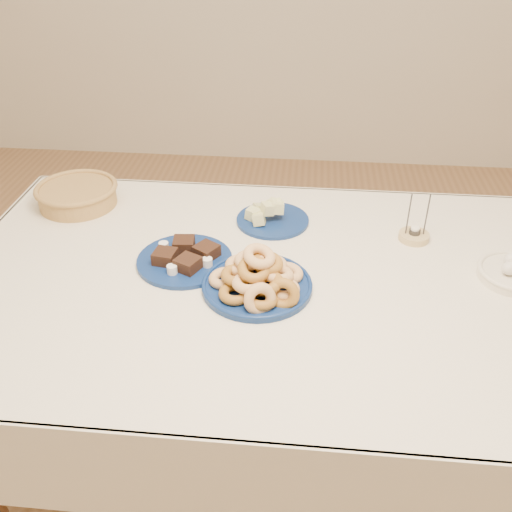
% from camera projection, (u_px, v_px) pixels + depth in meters
% --- Properties ---
extents(ground, '(5.00, 5.00, 0.00)m').
position_uv_depth(ground, '(257.00, 453.00, 1.97)').
color(ground, '#946A46').
rests_on(ground, ground).
extents(dining_table, '(1.71, 1.11, 0.75)m').
position_uv_depth(dining_table, '(258.00, 307.00, 1.61)').
color(dining_table, brown).
rests_on(dining_table, ground).
extents(donut_platter, '(0.37, 0.37, 0.13)m').
position_uv_depth(donut_platter, '(258.00, 279.00, 1.49)').
color(donut_platter, navy).
rests_on(donut_platter, dining_table).
extents(melon_plate, '(0.28, 0.28, 0.08)m').
position_uv_depth(melon_plate, '(270.00, 216.00, 1.79)').
color(melon_plate, navy).
rests_on(melon_plate, dining_table).
extents(brownie_plate, '(0.33, 0.33, 0.05)m').
position_uv_depth(brownie_plate, '(185.00, 258.00, 1.60)').
color(brownie_plate, navy).
rests_on(brownie_plate, dining_table).
extents(wicker_basket, '(0.33, 0.33, 0.07)m').
position_uv_depth(wicker_basket, '(77.00, 194.00, 1.88)').
color(wicker_basket, olive).
rests_on(wicker_basket, dining_table).
extents(candle_holder, '(0.09, 0.09, 0.15)m').
position_uv_depth(candle_holder, '(414.00, 235.00, 1.71)').
color(candle_holder, tan).
rests_on(candle_holder, dining_table).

